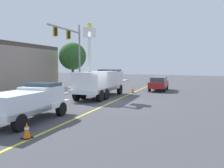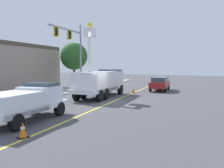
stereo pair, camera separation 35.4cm
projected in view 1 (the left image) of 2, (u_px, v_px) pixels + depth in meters
name	position (u px, v px, depth m)	size (l,w,h in m)	color
ground	(112.00, 102.00, 19.82)	(120.00, 120.00, 0.00)	#47474C
sidewalk_far_side	(30.00, 97.00, 22.50)	(60.00, 3.60, 0.12)	#B2ADA3
lane_centre_stripe	(112.00, 102.00, 19.82)	(50.00, 0.16, 0.01)	yellow
utility_bucket_truck	(100.00, 81.00, 23.13)	(8.52, 3.95, 7.28)	white
service_pickup_truck	(28.00, 101.00, 12.95)	(5.89, 3.08, 2.06)	white
passing_minivan	(159.00, 83.00, 29.11)	(5.07, 2.74, 1.69)	maroon
traffic_cone_leading	(27.00, 130.00, 9.96)	(0.40, 0.40, 0.70)	black
traffic_cone_mid_front	(132.00, 90.00, 26.66)	(0.40, 0.40, 0.76)	black
traffic_signal_mast	(72.00, 45.00, 27.90)	(6.86, 1.44, 8.20)	gray
street_tree_right	(73.00, 56.00, 32.30)	(3.74, 3.74, 6.26)	brown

